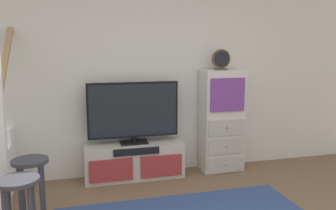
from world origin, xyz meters
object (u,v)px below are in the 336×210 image
side_cabinet (222,121)px  bar_stool_near (19,200)px  television (133,111)px  media_console (134,161)px  bar_stool_far (31,177)px  desk_clock (221,60)px

side_cabinet → bar_stool_near: side_cabinet is taller
television → side_cabinet: side_cabinet is taller
media_console → bar_stool_near: bearing=-127.4°
television → bar_stool_far: 1.63m
media_console → bar_stool_near: bar_stool_near is taller
desk_clock → media_console: bearing=179.8°
side_cabinet → bar_stool_near: size_ratio=2.02×
side_cabinet → bar_stool_far: bearing=-156.4°
media_console → bar_stool_near: (-1.20, -1.57, 0.29)m
television → side_cabinet: size_ratio=0.84×
desk_clock → bar_stool_far: 2.80m
television → bar_stool_near: 2.03m
side_cabinet → bar_stool_near: 2.92m
bar_stool_near → bar_stool_far: 0.52m
bar_stool_far → television: bearing=42.6°
bar_stool_far → bar_stool_near: bearing=-93.6°
media_console → side_cabinet: (1.25, 0.01, 0.47)m
television → side_cabinet: 1.27m
television → bar_stool_near: (-1.20, -1.59, -0.38)m
desk_clock → bar_stool_far: (-2.38, -1.04, -1.05)m
media_console → side_cabinet: size_ratio=0.92×
desk_clock → bar_stool_near: bearing=-147.0°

